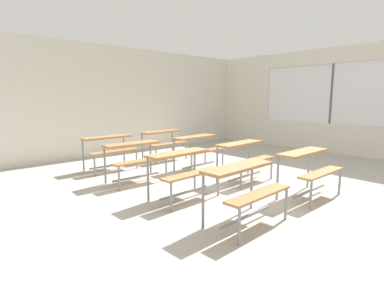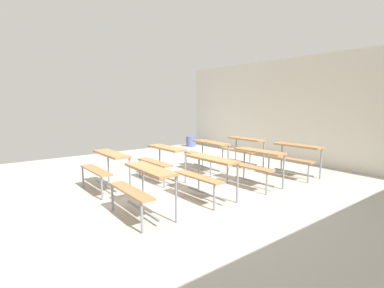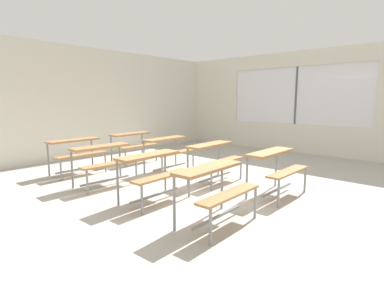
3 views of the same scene
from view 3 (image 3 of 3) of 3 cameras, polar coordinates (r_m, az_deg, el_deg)
name	(u,v)px [view 3 (image 3 of 3)]	position (r m, az deg, el deg)	size (l,w,h in m)	color
ground	(199,193)	(5.29, 1.34, -9.34)	(10.00, 9.00, 0.05)	#ADA89E
wall_back	(72,103)	(8.68, -21.85, 7.29)	(10.00, 0.12, 3.00)	silver
wall_right	(317,104)	(9.35, 22.74, 6.96)	(0.12, 9.00, 3.00)	silver
desk_bench_r0c0	(216,181)	(3.84, 4.51, -7.13)	(1.12, 0.62, 0.74)	#A87547
desk_bench_r0c1	(276,162)	(5.15, 15.76, -3.38)	(1.10, 0.59, 0.74)	#A87547
desk_bench_r1c0	(153,166)	(4.72, -7.35, -4.20)	(1.12, 0.63, 0.74)	#A87547
desk_bench_r1c1	(214,153)	(5.80, 4.27, -1.77)	(1.12, 0.64, 0.74)	#A87547
desk_bench_r2c0	(104,156)	(5.76, -16.45, -2.17)	(1.11, 0.61, 0.74)	#A87547
desk_bench_r2c1	(168,146)	(6.67, -4.51, -0.41)	(1.13, 0.64, 0.74)	#A87547
desk_bench_r3c0	(76,148)	(6.87, -21.15, -0.71)	(1.11, 0.61, 0.74)	#A87547
desk_bench_r3c1	(133,140)	(7.72, -11.08, 0.68)	(1.13, 0.65, 0.74)	#A87547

